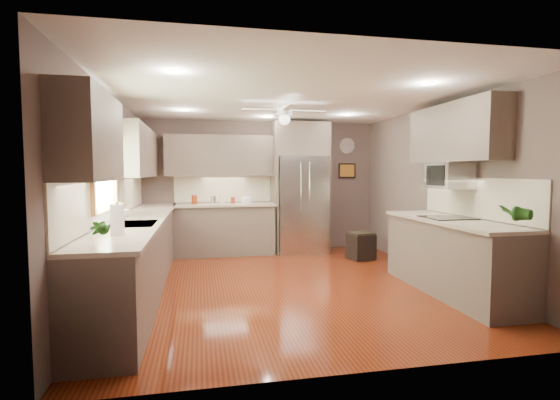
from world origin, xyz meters
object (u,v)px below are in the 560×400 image
object	(u,v)px
paper_towel	(117,220)
microwave	(450,175)
canister_c	(222,199)
potted_plant_left	(99,228)
bowl	(247,202)
canister_b	(213,200)
potted_plant_right	(514,213)
refrigerator	(300,190)
canister_a	(194,200)
stool	(361,246)
soap_bottle	(125,213)
canister_d	(233,200)

from	to	relation	value
paper_towel	microwave	bearing A→B (deg)	11.46
canister_c	potted_plant_left	size ratio (longest dim) A/B	0.56
bowl	microwave	distance (m)	3.63
bowl	paper_towel	xyz separation A→B (m)	(-1.62, -3.53, 0.11)
canister_b	paper_towel	bearing A→B (deg)	-105.73
potted_plant_right	microwave	size ratio (longest dim) A/B	0.63
refrigerator	canister_a	bearing A→B (deg)	178.84
stool	paper_towel	size ratio (longest dim) A/B	1.51
canister_b	soap_bottle	world-z (taller)	soap_bottle
potted_plant_left	potted_plant_right	size ratio (longest dim) A/B	0.82
soap_bottle	stool	world-z (taller)	soap_bottle
canister_a	paper_towel	xyz separation A→B (m)	(-0.66, -3.55, 0.06)
potted_plant_left	refrigerator	world-z (taller)	refrigerator
canister_c	paper_towel	size ratio (longest dim) A/B	0.52
canister_c	canister_b	bearing A→B (deg)	-157.39
potted_plant_left	potted_plant_right	xyz separation A→B (m)	(3.89, 0.12, 0.03)
stool	microwave	bearing A→B (deg)	-75.92
canister_b	canister_d	distance (m)	0.35
soap_bottle	bowl	size ratio (longest dim) A/B	0.87
canister_a	soap_bottle	xyz separation A→B (m)	(-0.79, -2.36, 0.01)
canister_b	canister_c	size ratio (longest dim) A/B	0.92
canister_a	refrigerator	world-z (taller)	refrigerator
canister_b	bowl	bearing A→B (deg)	-0.95
canister_c	potted_plant_right	xyz separation A→B (m)	(2.70, -4.04, 0.08)
canister_a	microwave	xyz separation A→B (m)	(3.30, -2.75, 0.46)
potted_plant_right	canister_b	bearing A→B (deg)	125.74
refrigerator	microwave	world-z (taller)	refrigerator
soap_bottle	stool	xyz separation A→B (m)	(3.64, 1.44, -0.80)
microwave	canister_a	bearing A→B (deg)	140.21
canister_a	canister_d	distance (m)	0.69
potted_plant_left	canister_a	bearing A→B (deg)	80.50
refrigerator	paper_towel	size ratio (longest dim) A/B	7.89
microwave	canister_c	bearing A→B (deg)	135.03
canister_a	stool	xyz separation A→B (m)	(2.84, -0.92, -0.78)
potted_plant_left	canister_c	bearing A→B (deg)	74.12
paper_towel	refrigerator	bearing A→B (deg)	53.14
microwave	paper_towel	distance (m)	4.06
canister_a	microwave	size ratio (longest dim) A/B	0.30
stool	canister_d	bearing A→B (deg)	156.89
bowl	stool	xyz separation A→B (m)	(1.88, -0.90, -0.73)
canister_d	potted_plant_right	xyz separation A→B (m)	(2.51, -3.98, 0.11)
soap_bottle	potted_plant_left	distance (m)	1.75
canister_c	microwave	size ratio (longest dim) A/B	0.29
microwave	canister_b	bearing A→B (deg)	137.28
canister_d	potted_plant_left	bearing A→B (deg)	-108.59
potted_plant_right	stool	size ratio (longest dim) A/B	0.74
canister_b	canister_d	bearing A→B (deg)	1.42
potted_plant_right	microwave	world-z (taller)	microwave
canister_b	canister_d	size ratio (longest dim) A/B	1.23
canister_d	stool	xyz separation A→B (m)	(2.15, -0.92, -0.76)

